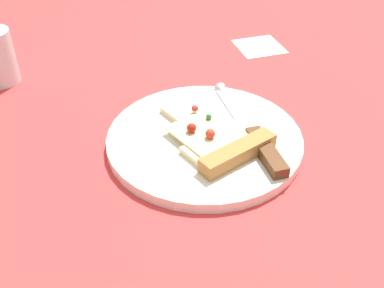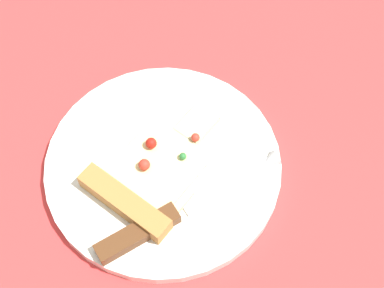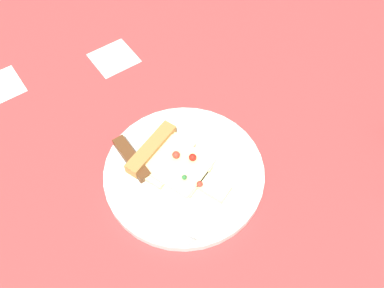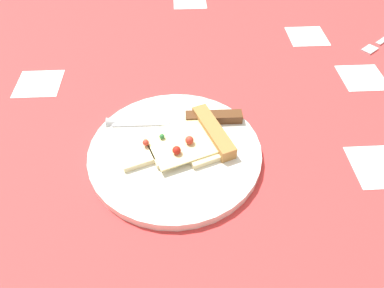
% 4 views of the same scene
% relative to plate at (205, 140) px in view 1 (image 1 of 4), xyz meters
% --- Properties ---
extents(ground_plane, '(1.47, 1.47, 0.03)m').
position_rel_plate_xyz_m(ground_plane, '(0.02, -0.00, -0.02)').
color(ground_plane, '#D13838').
rests_on(ground_plane, ground).
extents(plate, '(0.29, 0.29, 0.02)m').
position_rel_plate_xyz_m(plate, '(0.00, 0.00, 0.00)').
color(plate, white).
rests_on(plate, ground_plane).
extents(pizza_slice, '(0.19, 0.14, 0.03)m').
position_rel_plate_xyz_m(pizza_slice, '(0.02, 0.01, 0.02)').
color(pizza_slice, beige).
rests_on(pizza_slice, plate).
extents(knife, '(0.24, 0.02, 0.02)m').
position_rel_plate_xyz_m(knife, '(0.03, 0.06, 0.01)').
color(knife, silver).
rests_on(knife, plate).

